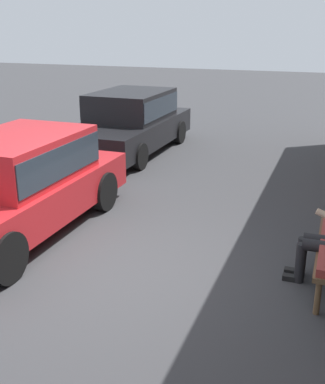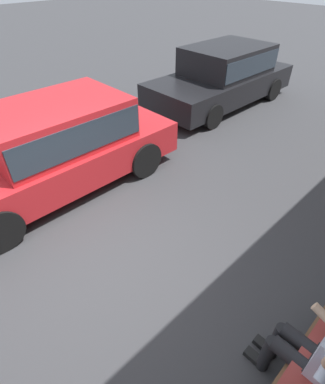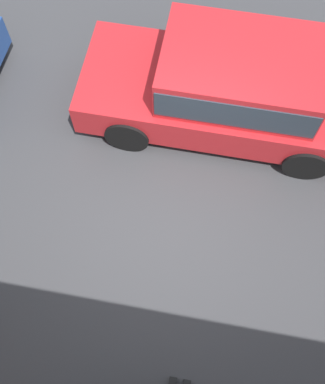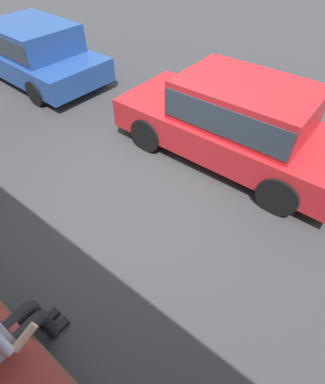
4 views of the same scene
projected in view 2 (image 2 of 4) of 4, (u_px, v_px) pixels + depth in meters
name	position (u px, v px, depth m)	size (l,w,h in m)	color
ground_plane	(97.00, 259.00, 4.21)	(60.00, 60.00, 0.00)	#38383A
person_on_phone	(317.00, 350.00, 2.54)	(0.73, 0.74, 1.37)	black
parked_car_near	(223.00, 74.00, 8.22)	(4.45, 1.99, 1.52)	black
parked_car_mid	(56.00, 144.00, 5.11)	(4.36, 1.84, 1.53)	red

